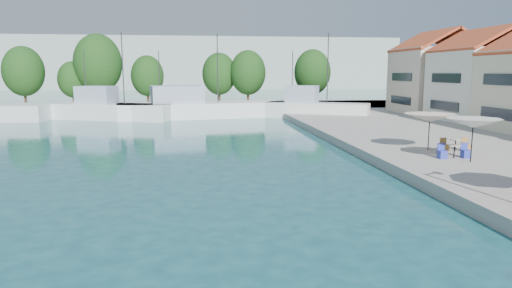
{
  "coord_description": "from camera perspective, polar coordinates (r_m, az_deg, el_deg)",
  "views": [
    {
      "loc": [
        -4.17,
        -0.01,
        5.4
      ],
      "look_at": [
        -0.76,
        26.0,
        1.24
      ],
      "focal_mm": 32.0,
      "sensor_mm": 36.0,
      "label": 1
    }
  ],
  "objects": [
    {
      "name": "quay_far",
      "position": [
        67.32,
        -10.74,
        4.51
      ],
      "size": [
        90.0,
        16.0,
        0.6
      ],
      "primitive_type": "cube",
      "color": "#9B938C",
      "rests_on": "ground"
    },
    {
      "name": "tree_07",
      "position": [
        70.65,
        -1.01,
        8.9
      ],
      "size": [
        5.46,
        5.46,
        8.08
      ],
      "color": "#3F2B19",
      "rests_on": "quay_far"
    },
    {
      "name": "building_06",
      "position": [
        58.28,
        21.69,
        8.48
      ],
      "size": [
        9.0,
        8.8,
        10.2
      ],
      "color": "beige",
      "rests_on": "quay_right"
    },
    {
      "name": "tree_06",
      "position": [
        71.99,
        -4.63,
        8.73
      ],
      "size": [
        5.24,
        5.24,
        7.76
      ],
      "color": "#3F2B19",
      "rests_on": "quay_far"
    },
    {
      "name": "trawler_03",
      "position": [
        54.86,
        -7.28,
        4.41
      ],
      "size": [
        20.18,
        8.47,
        10.2
      ],
      "rotation": [
        0.0,
        0.0,
        0.18
      ],
      "color": "white",
      "rests_on": "ground"
    },
    {
      "name": "hill_east",
      "position": [
        185.36,
        6.4,
        9.15
      ],
      "size": [
        140.0,
        40.0,
        12.0
      ],
      "primitive_type": "cube",
      "color": "#9AA99E",
      "rests_on": "ground"
    },
    {
      "name": "tree_04",
      "position": [
        72.57,
        -19.16,
        9.47
      ],
      "size": [
        7.02,
        7.02,
        10.4
      ],
      "color": "#3F2B19",
      "rests_on": "quay_far"
    },
    {
      "name": "tree_08",
      "position": [
        71.18,
        7.06,
        8.9
      ],
      "size": [
        5.55,
        5.55,
        8.22
      ],
      "color": "#3F2B19",
      "rests_on": "quay_far"
    },
    {
      "name": "cafe_table_03",
      "position": [
        30.27,
        23.64,
        -0.33
      ],
      "size": [
        1.82,
        0.7,
        0.76
      ],
      "color": "black",
      "rests_on": "quay_right"
    },
    {
      "name": "building_05",
      "position": [
        50.59,
        26.65,
        7.91
      ],
      "size": [
        8.4,
        8.8,
        9.7
      ],
      "color": "white",
      "rests_on": "quay_right"
    },
    {
      "name": "umbrella_white",
      "position": [
        26.8,
        25.52,
        2.38
      ],
      "size": [
        2.92,
        2.92,
        2.37
      ],
      "color": "black",
      "rests_on": "quay_right"
    },
    {
      "name": "umbrella_cream",
      "position": [
        30.01,
        20.9,
        3.08
      ],
      "size": [
        3.2,
        3.2,
        2.26
      ],
      "color": "black",
      "rests_on": "quay_right"
    },
    {
      "name": "tree_05",
      "position": [
        71.38,
        -13.43,
        8.28
      ],
      "size": [
        4.9,
        4.9,
        7.26
      ],
      "color": "#3F2B19",
      "rests_on": "quay_far"
    },
    {
      "name": "tree_03",
      "position": [
        73.62,
        -21.95,
        7.48
      ],
      "size": [
        4.29,
        4.29,
        6.35
      ],
      "color": "#3F2B19",
      "rests_on": "quay_far"
    },
    {
      "name": "cafe_table_02",
      "position": [
        27.87,
        23.51,
        -1.07
      ],
      "size": [
        1.82,
        0.7,
        0.76
      ],
      "color": "black",
      "rests_on": "quay_right"
    },
    {
      "name": "trawler_02",
      "position": [
        54.74,
        -17.68,
        4.05
      ],
      "size": [
        14.06,
        8.05,
        10.2
      ],
      "rotation": [
        0.0,
        0.0,
        -0.35
      ],
      "color": "silver",
      "rests_on": "ground"
    },
    {
      "name": "tree_02",
      "position": [
        73.73,
        -27.08,
        8.1
      ],
      "size": [
        5.71,
        5.71,
        8.45
      ],
      "color": "#3F2B19",
      "rests_on": "quay_far"
    },
    {
      "name": "hill_west",
      "position": [
        162.1,
        -16.88,
        9.55
      ],
      "size": [
        180.0,
        40.0,
        16.0
      ],
      "primitive_type": "cube",
      "color": "#9AA99E",
      "rests_on": "ground"
    },
    {
      "name": "trawler_04",
      "position": [
        54.32,
        7.27,
        4.37
      ],
      "size": [
        12.1,
        8.24,
        10.2
      ],
      "rotation": [
        0.0,
        0.0,
        -0.47
      ],
      "color": "silver",
      "rests_on": "ground"
    }
  ]
}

